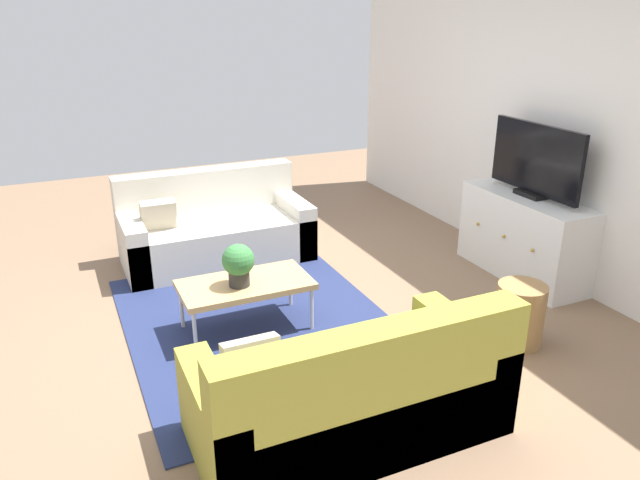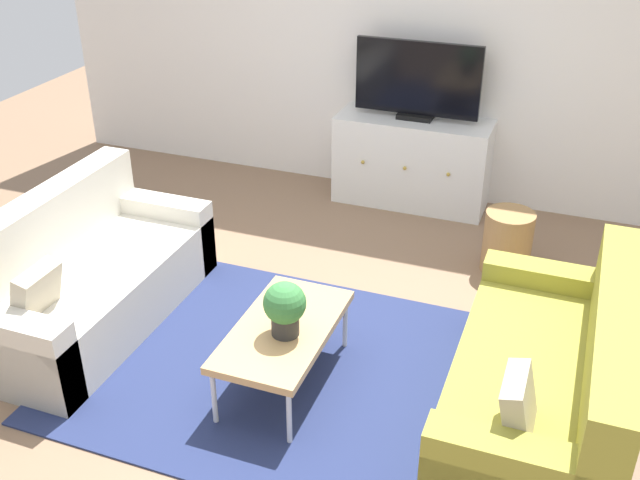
% 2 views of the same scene
% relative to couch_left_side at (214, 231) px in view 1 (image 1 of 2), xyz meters
% --- Properties ---
extents(ground_plane, '(10.00, 10.00, 0.00)m').
position_rel_couch_left_side_xyz_m(ground_plane, '(1.43, 0.10, -0.27)').
color(ground_plane, '#84664C').
extents(wall_back, '(6.40, 0.12, 2.70)m').
position_rel_couch_left_side_xyz_m(wall_back, '(1.43, 2.65, 1.08)').
color(wall_back, white).
rests_on(wall_back, ground_plane).
extents(area_rug, '(2.50, 1.90, 0.01)m').
position_rel_couch_left_side_xyz_m(area_rug, '(1.43, -0.05, -0.26)').
color(area_rug, navy).
rests_on(area_rug, ground_plane).
extents(couch_left_side, '(0.82, 1.70, 0.81)m').
position_rel_couch_left_side_xyz_m(couch_left_side, '(0.00, 0.00, 0.00)').
color(couch_left_side, beige).
rests_on(couch_left_side, ground_plane).
extents(couch_right_side, '(0.82, 1.70, 0.81)m').
position_rel_couch_left_side_xyz_m(couch_right_side, '(2.87, 0.00, 0.00)').
color(couch_right_side, olive).
rests_on(couch_right_side, ground_plane).
extents(coffee_table, '(0.50, 0.94, 0.38)m').
position_rel_couch_left_side_xyz_m(coffee_table, '(1.45, -0.15, 0.08)').
color(coffee_table, tan).
rests_on(coffee_table, ground_plane).
extents(potted_plant, '(0.23, 0.23, 0.31)m').
position_rel_couch_left_side_xyz_m(potted_plant, '(1.48, -0.20, 0.29)').
color(potted_plant, '#2D2D2D').
rests_on(potted_plant, coffee_table).
extents(tv_console, '(1.24, 0.47, 0.73)m').
position_rel_couch_left_side_xyz_m(tv_console, '(1.52, 2.37, 0.09)').
color(tv_console, white).
rests_on(tv_console, ground_plane).
extents(flat_screen_tv, '(0.99, 0.16, 0.61)m').
position_rel_couch_left_side_xyz_m(flat_screen_tv, '(1.52, 2.39, 0.77)').
color(flat_screen_tv, black).
rests_on(flat_screen_tv, tv_console).
extents(wicker_basket, '(0.34, 0.34, 0.45)m').
position_rel_couch_left_side_xyz_m(wicker_basket, '(2.42, 1.54, -0.05)').
color(wicker_basket, '#9E7547').
rests_on(wicker_basket, ground_plane).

